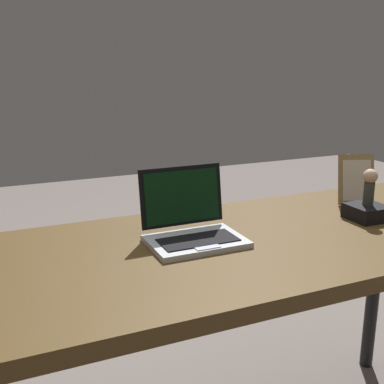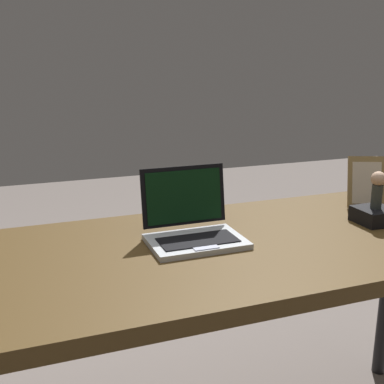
# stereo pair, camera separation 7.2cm
# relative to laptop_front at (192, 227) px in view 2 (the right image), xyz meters

# --- Properties ---
(desk) EXTENTS (1.73, 0.64, 0.76)m
(desk) POSITION_rel_laptop_front_xyz_m (0.08, -0.05, -0.11)
(desk) COLOR #4A3517
(desk) RESTS_ON ground
(laptop_front) EXTENTS (0.24, 0.19, 0.18)m
(laptop_front) POSITION_rel_laptop_front_xyz_m (0.00, 0.00, 0.00)
(laptop_front) COLOR #AFB4B9
(laptop_front) RESTS_ON desk
(photo_frame) EXTENTS (0.12, 0.09, 0.17)m
(photo_frame) POSITION_rel_laptop_front_xyz_m (0.62, 0.09, 0.04)
(photo_frame) COLOR olive
(photo_frame) RESTS_ON desk
(figurine_stand) EXTENTS (0.11, 0.11, 0.04)m
(figurine_stand) POSITION_rel_laptop_front_xyz_m (0.55, -0.05, -0.02)
(figurine_stand) COLOR black
(figurine_stand) RESTS_ON desk
(figurine) EXTENTS (0.04, 0.04, 0.11)m
(figurine) POSITION_rel_laptop_front_xyz_m (0.55, -0.05, 0.07)
(figurine) COLOR #2F342F
(figurine) RESTS_ON figurine_stand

